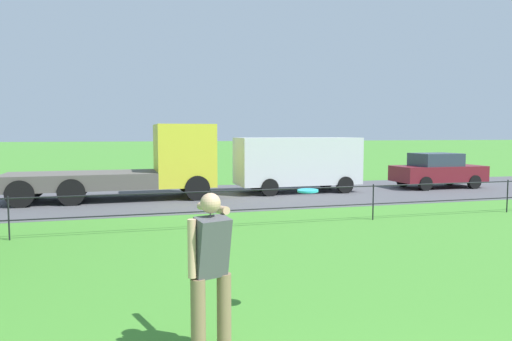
# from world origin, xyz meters

# --- Properties ---
(street_strip) EXTENTS (80.00, 7.52, 0.01)m
(street_strip) POSITION_xyz_m (0.00, 16.10, 0.00)
(street_strip) COLOR #4C4C51
(street_strip) RESTS_ON ground
(park_fence) EXTENTS (36.74, 0.04, 1.00)m
(park_fence) POSITION_xyz_m (-0.00, 10.12, 0.67)
(park_fence) COLOR black
(park_fence) RESTS_ON ground
(person_thrower) EXTENTS (0.49, 0.88, 1.77)m
(person_thrower) POSITION_xyz_m (-1.17, 3.55, 0.96)
(person_thrower) COLOR #846B4C
(person_thrower) RESTS_ON ground
(frisbee) EXTENTS (0.38, 0.38, 0.04)m
(frisbee) POSITION_xyz_m (0.22, 4.20, 1.67)
(frisbee) COLOR #2DB2C6
(flatbed_truck_right) EXTENTS (7.33, 2.51, 2.75)m
(flatbed_truck_right) POSITION_xyz_m (-1.38, 16.26, 1.22)
(flatbed_truck_right) COLOR yellow
(flatbed_truck_right) RESTS_ON ground
(panel_van_center) EXTENTS (5.01, 2.13, 2.24)m
(panel_van_center) POSITION_xyz_m (4.79, 16.55, 1.27)
(panel_van_center) COLOR silver
(panel_van_center) RESTS_ON ground
(car_maroon_far_left) EXTENTS (4.01, 1.83, 1.54)m
(car_maroon_far_left) POSITION_xyz_m (11.31, 16.26, 0.78)
(car_maroon_far_left) COLOR maroon
(car_maroon_far_left) RESTS_ON ground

